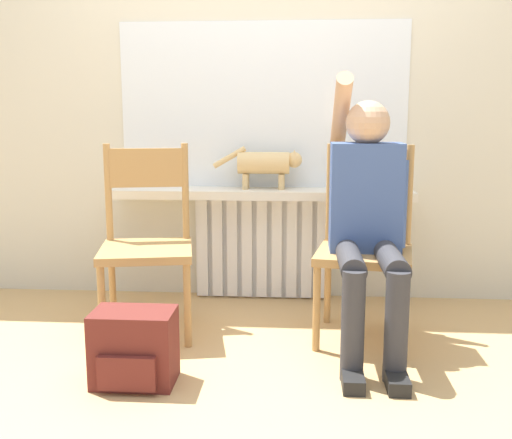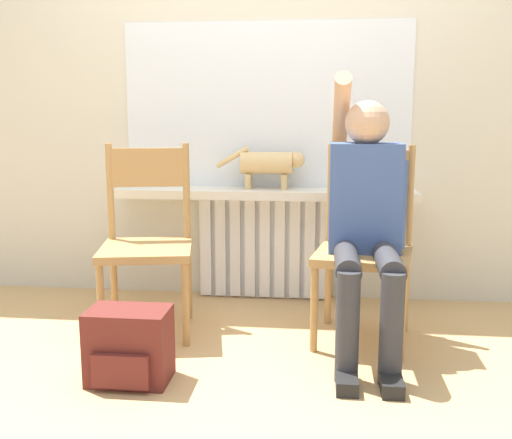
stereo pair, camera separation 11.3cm
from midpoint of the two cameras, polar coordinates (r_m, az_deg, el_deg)
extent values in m
plane|color=tan|center=(2.65, -0.30, -14.83)|extent=(12.00, 12.00, 0.00)
cube|color=beige|center=(3.63, 1.97, 13.79)|extent=(7.00, 0.06, 2.70)
cube|color=white|center=(3.65, 1.79, -2.60)|extent=(0.81, 0.05, 0.63)
cube|color=white|center=(3.65, -3.90, -2.61)|extent=(0.06, 0.03, 0.60)
cube|color=white|center=(3.64, -2.51, -2.65)|extent=(0.06, 0.03, 0.60)
cube|color=white|center=(3.63, -1.10, -2.68)|extent=(0.06, 0.03, 0.60)
cube|color=white|center=(3.62, 0.31, -2.72)|extent=(0.06, 0.03, 0.60)
cube|color=white|center=(3.61, 1.74, -2.75)|extent=(0.06, 0.03, 0.60)
cube|color=white|center=(3.60, 3.17, -2.78)|extent=(0.06, 0.03, 0.60)
cube|color=white|center=(3.60, 4.60, -2.82)|extent=(0.06, 0.03, 0.60)
cube|color=white|center=(3.60, 6.03, -2.84)|extent=(0.06, 0.03, 0.60)
cube|color=white|center=(3.60, 7.47, -2.87)|extent=(0.06, 0.03, 0.60)
cube|color=silver|center=(3.50, 1.71, 2.48)|extent=(1.76, 0.25, 0.05)
cube|color=white|center=(3.59, 1.91, 10.79)|extent=(1.69, 0.01, 0.96)
cube|color=#B2844C|center=(3.06, -9.37, -2.90)|extent=(0.53, 0.53, 0.04)
cylinder|color=#B2844C|center=(2.96, -13.48, -8.10)|extent=(0.04, 0.04, 0.41)
cylinder|color=#B2844C|center=(2.92, -5.62, -8.09)|extent=(0.04, 0.04, 0.41)
cylinder|color=#B2844C|center=(3.34, -12.42, -5.95)|extent=(0.04, 0.04, 0.41)
cylinder|color=#B2844C|center=(3.30, -5.48, -5.92)|extent=(0.04, 0.04, 0.41)
cylinder|color=#B2844C|center=(3.24, -12.75, 2.60)|extent=(0.04, 0.04, 0.51)
cylinder|color=#B2844C|center=(3.20, -5.63, 2.72)|extent=(0.04, 0.04, 0.51)
cube|color=#B2844C|center=(3.20, -9.28, 4.92)|extent=(0.40, 0.10, 0.20)
cube|color=#B2844C|center=(2.96, 11.26, -3.40)|extent=(0.52, 0.52, 0.04)
cylinder|color=#B2844C|center=(2.86, 6.69, -8.52)|extent=(0.04, 0.04, 0.41)
cylinder|color=#B2844C|center=(2.83, 14.82, -9.03)|extent=(0.04, 0.04, 0.41)
cylinder|color=#B2844C|center=(3.24, 7.90, -6.31)|extent=(0.04, 0.04, 0.41)
cylinder|color=#B2844C|center=(3.21, 15.04, -6.72)|extent=(0.04, 0.04, 0.41)
cylinder|color=#B2844C|center=(3.13, 8.12, 2.51)|extent=(0.04, 0.04, 0.51)
cylinder|color=#B2844C|center=(3.10, 15.46, 2.16)|extent=(0.04, 0.04, 0.51)
cube|color=#B2844C|center=(3.10, 11.86, 4.66)|extent=(0.40, 0.09, 0.20)
cylinder|color=#333338|center=(2.73, 9.80, -3.73)|extent=(0.11, 0.49, 0.11)
cylinder|color=#333338|center=(2.75, 13.55, -3.78)|extent=(0.11, 0.49, 0.11)
cylinder|color=#333338|center=(2.56, 9.97, -10.08)|extent=(0.10, 0.10, 0.48)
cylinder|color=#333338|center=(2.58, 14.02, -10.09)|extent=(0.10, 0.10, 0.48)
cube|color=black|center=(2.59, 9.91, -14.90)|extent=(0.09, 0.20, 0.06)
cube|color=black|center=(2.61, 13.99, -14.87)|extent=(0.09, 0.20, 0.06)
cube|color=#3D5693|center=(2.93, 11.41, 2.05)|extent=(0.34, 0.20, 0.52)
sphere|color=tan|center=(2.91, 11.66, 9.00)|extent=(0.21, 0.21, 0.21)
cylinder|color=tan|center=(3.04, 9.18, 9.98)|extent=(0.08, 0.50, 0.38)
cylinder|color=#3D5693|center=(2.92, 14.46, 1.36)|extent=(0.08, 0.08, 0.42)
cylinder|color=#DBB77A|center=(3.50, 1.94, 5.40)|extent=(0.30, 0.13, 0.13)
sphere|color=#DBB77A|center=(3.49, 4.86, 5.67)|extent=(0.09, 0.09, 0.09)
cone|color=#DBB77A|center=(3.46, 4.86, 6.32)|extent=(0.03, 0.03, 0.03)
cone|color=#DBB77A|center=(3.51, 4.88, 6.36)|extent=(0.03, 0.03, 0.03)
cylinder|color=#DBB77A|center=(3.47, 3.62, 3.56)|extent=(0.04, 0.04, 0.09)
cylinder|color=#DBB77A|center=(3.53, 3.67, 3.67)|extent=(0.04, 0.04, 0.09)
cylinder|color=#DBB77A|center=(3.49, 0.17, 3.61)|extent=(0.04, 0.04, 0.09)
cylinder|color=#DBB77A|center=(3.55, 0.28, 3.72)|extent=(0.04, 0.04, 0.09)
cylinder|color=#DBB77A|center=(3.52, -1.34, 5.95)|extent=(0.20, 0.03, 0.13)
cube|color=maroon|center=(2.61, -10.73, -11.69)|extent=(0.34, 0.21, 0.31)
cube|color=maroon|center=(2.52, -11.52, -14.02)|extent=(0.24, 0.03, 0.14)
camera|label=1|loc=(0.06, -88.95, 0.19)|focal=42.00mm
camera|label=2|loc=(0.06, 91.05, -0.19)|focal=42.00mm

